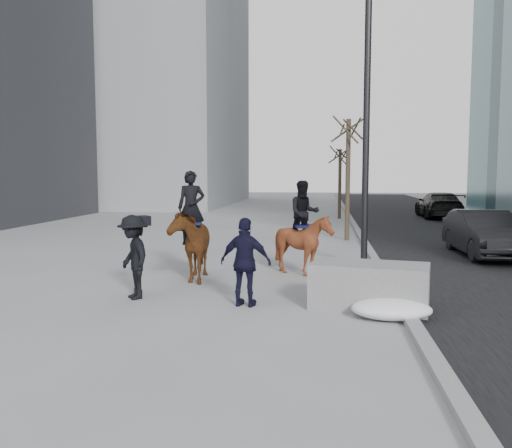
# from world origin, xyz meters

# --- Properties ---
(ground) EXTENTS (120.00, 120.00, 0.00)m
(ground) POSITION_xyz_m (0.00, 0.00, 0.00)
(ground) COLOR gray
(ground) RESTS_ON ground
(road) EXTENTS (8.00, 90.00, 0.01)m
(road) POSITION_xyz_m (7.00, 10.00, 0.01)
(road) COLOR black
(road) RESTS_ON ground
(curb) EXTENTS (0.25, 90.00, 0.12)m
(curb) POSITION_xyz_m (3.00, 10.00, 0.06)
(curb) COLOR gray
(curb) RESTS_ON ground
(planter) EXTENTS (2.38, 1.53, 0.88)m
(planter) POSITION_xyz_m (2.37, -0.05, 0.44)
(planter) COLOR gray
(planter) RESTS_ON ground
(car_near) EXTENTS (1.67, 4.43, 1.44)m
(car_near) POSITION_xyz_m (6.49, 7.05, 0.72)
(car_near) COLOR black
(car_near) RESTS_ON ground
(car_far) EXTENTS (2.16, 5.16, 1.49)m
(car_far) POSITION_xyz_m (8.10, 21.64, 0.74)
(car_far) COLOR black
(car_far) RESTS_ON ground
(tree_near) EXTENTS (1.20, 1.20, 5.17)m
(tree_near) POSITION_xyz_m (2.40, 10.61, 2.59)
(tree_near) COLOR #3B3223
(tree_near) RESTS_ON ground
(tree_far) EXTENTS (1.20, 1.20, 4.36)m
(tree_far) POSITION_xyz_m (2.40, 20.49, 2.18)
(tree_far) COLOR #372A20
(tree_far) RESTS_ON ground
(mounted_left) EXTENTS (1.29, 2.20, 2.67)m
(mounted_left) POSITION_xyz_m (-1.77, 2.37, 0.99)
(mounted_left) COLOR #501E10
(mounted_left) RESTS_ON ground
(mounted_right) EXTENTS (1.57, 1.69, 2.42)m
(mounted_right) POSITION_xyz_m (0.97, 3.28, 0.97)
(mounted_right) COLOR #512810
(mounted_right) RESTS_ON ground
(feeder) EXTENTS (1.09, 0.94, 1.75)m
(feeder) POSITION_xyz_m (-0.04, -0.16, 0.88)
(feeder) COLOR black
(feeder) RESTS_ON ground
(camera_crew) EXTENTS (1.20, 1.30, 1.75)m
(camera_crew) POSITION_xyz_m (-2.44, 0.19, 0.89)
(camera_crew) COLOR black
(camera_crew) RESTS_ON ground
(lamppost) EXTENTS (0.25, 0.80, 9.09)m
(lamppost) POSITION_xyz_m (2.60, 4.53, 4.99)
(lamppost) COLOR black
(lamppost) RESTS_ON ground
(snow_piles) EXTENTS (1.44, 4.09, 0.37)m
(snow_piles) POSITION_xyz_m (2.70, 0.38, 0.17)
(snow_piles) COLOR white
(snow_piles) RESTS_ON ground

